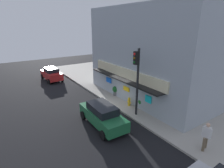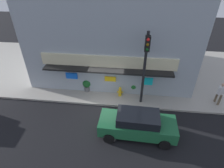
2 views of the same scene
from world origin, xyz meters
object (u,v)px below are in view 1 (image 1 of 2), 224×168
object	(u,v)px
parked_car_red	(51,74)
parked_car_green	(102,115)
potted_plant_by_doorway	(116,90)
traffic_light	(137,74)
pedestrian	(206,135)
fire_hydrant	(129,102)
trash_can	(109,87)
potted_plant_by_window	(142,102)

from	to	relation	value
parked_car_red	parked_car_green	world-z (taller)	parked_car_red
potted_plant_by_doorway	parked_car_green	xyz separation A→B (m)	(3.91, -3.87, 0.13)
traffic_light	potted_plant_by_doorway	distance (m)	5.15
parked_car_red	pedestrian	bearing A→B (deg)	9.70
traffic_light	fire_hydrant	size ratio (longest dim) A/B	6.74
potted_plant_by_doorway	trash_can	bearing A→B (deg)	170.16
trash_can	parked_car_green	world-z (taller)	parked_car_green
pedestrian	parked_car_green	world-z (taller)	pedestrian
potted_plant_by_window	parked_car_red	bearing A→B (deg)	-163.08
parked_car_green	pedestrian	bearing A→B (deg)	30.69
trash_can	pedestrian	size ratio (longest dim) A/B	0.49
trash_can	pedestrian	bearing A→B (deg)	-3.73
pedestrian	potted_plant_by_doorway	world-z (taller)	pedestrian
potted_plant_by_doorway	pedestrian	bearing A→B (deg)	-2.70
pedestrian	traffic_light	bearing A→B (deg)	-174.17
potted_plant_by_doorway	parked_car_red	size ratio (longest dim) A/B	0.25
fire_hydrant	parked_car_red	distance (m)	12.35
fire_hydrant	parked_car_red	bearing A→B (deg)	-164.45
fire_hydrant	potted_plant_by_doorway	bearing A→B (deg)	171.81
potted_plant_by_window	parked_car_red	xyz separation A→B (m)	(-12.89, -3.92, 0.16)
traffic_light	parked_car_green	distance (m)	3.92
pedestrian	potted_plant_by_window	xyz separation A→B (m)	(-6.03, 0.69, -0.39)
potted_plant_by_doorway	traffic_light	bearing A→B (deg)	-13.54
trash_can	potted_plant_by_window	size ratio (longest dim) A/B	0.87
parked_car_red	parked_car_green	xyz separation A→B (m)	(13.17, -0.18, -0.01)
potted_plant_by_doorway	parked_car_red	xyz separation A→B (m)	(-9.26, -3.69, 0.14)
fire_hydrant	parked_car_red	world-z (taller)	parked_car_red
fire_hydrant	traffic_light	bearing A→B (deg)	-21.96
pedestrian	potted_plant_by_doorway	xyz separation A→B (m)	(-9.66, 0.46, -0.37)
pedestrian	parked_car_red	bearing A→B (deg)	-170.30
potted_plant_by_window	parked_car_green	distance (m)	4.11
potted_plant_by_window	parked_car_green	world-z (taller)	parked_car_green
pedestrian	parked_car_red	world-z (taller)	pedestrian
traffic_light	trash_can	size ratio (longest dim) A/B	6.25
potted_plant_by_window	parked_car_green	bearing A→B (deg)	-86.07
pedestrian	potted_plant_by_window	bearing A→B (deg)	173.50
parked_car_red	traffic_light	bearing A→B (deg)	11.24
traffic_light	parked_car_red	xyz separation A→B (m)	(-13.46, -2.67, -2.66)
traffic_light	parked_car_green	bearing A→B (deg)	-95.95
trash_can	parked_car_red	bearing A→B (deg)	-152.64
trash_can	potted_plant_by_doorway	world-z (taller)	potted_plant_by_doorway
fire_hydrant	trash_can	xyz separation A→B (m)	(-4.23, 0.66, 0.04)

